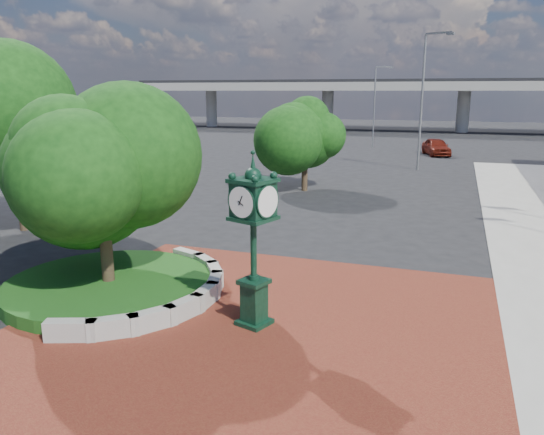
% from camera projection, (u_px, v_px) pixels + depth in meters
% --- Properties ---
extents(ground, '(200.00, 200.00, 0.00)m').
position_uv_depth(ground, '(265.00, 315.00, 14.36)').
color(ground, black).
rests_on(ground, ground).
extents(plaza, '(12.00, 12.00, 0.04)m').
position_uv_depth(plaza, '(252.00, 329.00, 13.44)').
color(plaza, maroon).
rests_on(plaza, ground).
extents(planter_wall, '(2.96, 6.77, 0.54)m').
position_uv_depth(planter_wall, '(177.00, 293.00, 15.17)').
color(planter_wall, '#9E9B93').
rests_on(planter_wall, ground).
extents(grass_bed, '(6.10, 6.10, 0.40)m').
position_uv_depth(grass_bed, '(109.00, 286.00, 15.92)').
color(grass_bed, '#184A15').
rests_on(grass_bed, ground).
extents(overpass, '(90.00, 12.00, 7.50)m').
position_uv_depth(overpass, '(427.00, 86.00, 77.18)').
color(overpass, '#9E9B93').
rests_on(overpass, ground).
extents(tree_planter, '(5.20, 5.20, 6.33)m').
position_uv_depth(tree_planter, '(100.00, 170.00, 15.09)').
color(tree_planter, '#38281C').
rests_on(tree_planter, ground).
extents(tree_northwest, '(5.60, 5.60, 6.93)m').
position_uv_depth(tree_northwest, '(14.00, 135.00, 22.15)').
color(tree_northwest, '#38281C').
rests_on(tree_northwest, ground).
extents(tree_street, '(4.40, 4.40, 5.45)m').
position_uv_depth(tree_street, '(305.00, 137.00, 31.41)').
color(tree_street, '#38281C').
rests_on(tree_street, ground).
extents(post_clock, '(1.13, 1.13, 4.46)m').
position_uv_depth(post_clock, '(254.00, 234.00, 13.15)').
color(post_clock, black).
rests_on(post_clock, ground).
extents(parked_car, '(3.20, 5.02, 1.59)m').
position_uv_depth(parked_car, '(436.00, 147.00, 49.65)').
color(parked_car, maroon).
rests_on(parked_car, ground).
extents(street_lamp_near, '(2.11, 1.07, 9.98)m').
position_uv_depth(street_lamp_near, '(425.00, 92.00, 39.13)').
color(street_lamp_near, slate).
rests_on(street_lamp_near, ground).
extents(street_lamp_far, '(1.87, 0.44, 8.37)m').
position_uv_depth(street_lamp_far, '(376.00, 100.00, 55.66)').
color(street_lamp_far, slate).
rests_on(street_lamp_far, ground).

